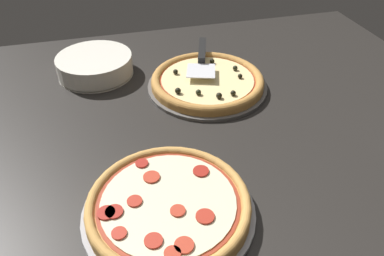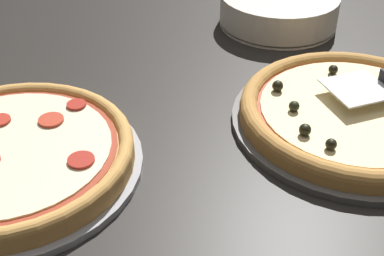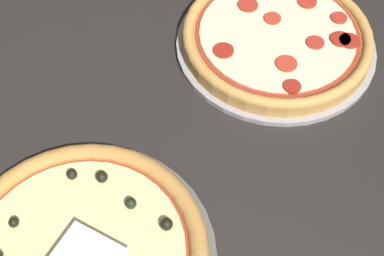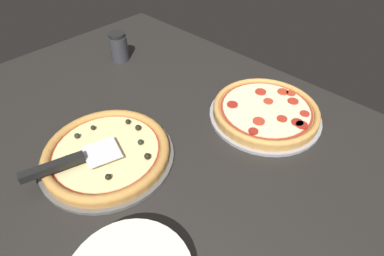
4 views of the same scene
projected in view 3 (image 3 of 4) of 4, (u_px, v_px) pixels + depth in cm
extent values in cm
cube|color=black|center=(143.00, 191.00, 78.54)|extent=(154.99, 116.56, 3.60)
cylinder|color=#B77F3D|center=(80.00, 256.00, 68.96)|extent=(33.50, 33.50, 1.58)
torus|color=#B77F3D|center=(79.00, 254.00, 68.32)|extent=(33.50, 33.50, 2.58)
cylinder|color=maroon|center=(79.00, 254.00, 68.26)|extent=(29.12, 29.12, 0.15)
cylinder|color=beige|center=(79.00, 253.00, 68.16)|extent=(27.47, 27.47, 0.40)
sphere|color=black|center=(72.00, 174.00, 73.84)|extent=(1.51, 1.51, 1.51)
sphere|color=black|center=(102.00, 177.00, 73.51)|extent=(1.67, 1.67, 1.67)
sphere|color=black|center=(166.00, 224.00, 69.37)|extent=(1.70, 1.70, 1.70)
sphere|color=black|center=(130.00, 203.00, 71.22)|extent=(1.55, 1.55, 1.55)
sphere|color=black|center=(14.00, 222.00, 69.69)|extent=(1.37, 1.37, 1.37)
cylinder|color=#939399|center=(275.00, 45.00, 92.70)|extent=(34.42, 34.42, 1.00)
cylinder|color=#C68E47|center=(276.00, 39.00, 91.40)|extent=(32.35, 32.35, 2.19)
torus|color=#C68E47|center=(277.00, 34.00, 90.51)|extent=(32.35, 32.35, 1.92)
cylinder|color=maroon|center=(277.00, 34.00, 90.45)|extent=(28.12, 28.12, 0.15)
cylinder|color=beige|center=(277.00, 33.00, 90.35)|extent=(26.53, 26.53, 0.40)
cylinder|color=#B73823|center=(286.00, 64.00, 85.77)|extent=(3.50, 3.50, 0.40)
cylinder|color=#AD2D1E|center=(248.00, 5.00, 93.85)|extent=(3.56, 3.56, 0.40)
cylinder|color=maroon|center=(224.00, 50.00, 87.45)|extent=(3.40, 3.40, 0.40)
cylinder|color=maroon|center=(340.00, 39.00, 88.96)|extent=(3.44, 3.44, 0.40)
cylinder|color=maroon|center=(292.00, 86.00, 83.00)|extent=(2.80, 2.80, 0.40)
cylinder|color=#AD2D1E|center=(339.00, 18.00, 91.93)|extent=(2.81, 2.81, 0.40)
cylinder|color=#AD2D1E|center=(315.00, 43.00, 88.50)|extent=(2.98, 2.98, 0.40)
cylinder|color=#B73823|center=(273.00, 18.00, 91.86)|extent=(2.94, 2.94, 0.40)
cylinder|color=maroon|center=(349.00, 41.00, 88.74)|extent=(3.45, 3.45, 0.40)
cylinder|color=#AD2D1E|center=(307.00, 2.00, 94.32)|extent=(3.34, 3.34, 0.40)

